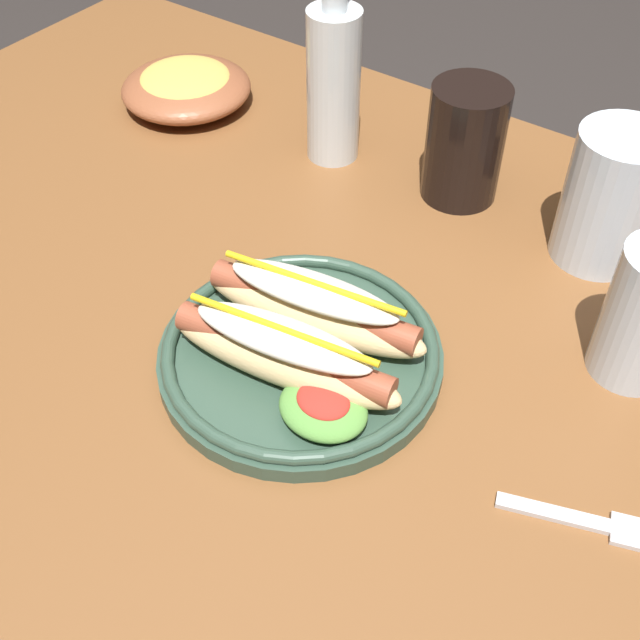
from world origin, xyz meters
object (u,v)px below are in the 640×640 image
(fork, at_px, (591,523))
(glass_bottle, at_px, (334,78))
(water_cup, at_px, (611,198))
(hot_dog_plate, at_px, (301,346))
(side_bowl, at_px, (186,86))
(soda_cup, at_px, (468,144))

(fork, relative_size, glass_bottle, 0.49)
(water_cup, relative_size, glass_bottle, 0.56)
(hot_dog_plate, bearing_deg, side_bowl, 144.06)
(fork, height_order, glass_bottle, glass_bottle)
(fork, relative_size, soda_cup, 0.93)
(soda_cup, relative_size, glass_bottle, 0.52)
(fork, distance_m, soda_cup, 0.42)
(soda_cup, bearing_deg, side_bowl, -175.31)
(hot_dog_plate, distance_m, fork, 0.27)
(side_bowl, bearing_deg, hot_dog_plate, -35.94)
(glass_bottle, bearing_deg, water_cup, 1.23)
(water_cup, distance_m, glass_bottle, 0.32)
(fork, xyz_separation_m, side_bowl, (-0.65, 0.28, 0.02))
(side_bowl, bearing_deg, water_cup, 2.23)
(soda_cup, height_order, side_bowl, soda_cup)
(side_bowl, bearing_deg, fork, -23.19)
(soda_cup, xyz_separation_m, side_bowl, (-0.38, -0.03, -0.04))
(glass_bottle, xyz_separation_m, side_bowl, (-0.21, -0.01, -0.07))
(soda_cup, height_order, glass_bottle, glass_bottle)
(fork, distance_m, glass_bottle, 0.54)
(side_bowl, bearing_deg, soda_cup, 4.69)
(hot_dog_plate, relative_size, side_bowl, 1.55)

